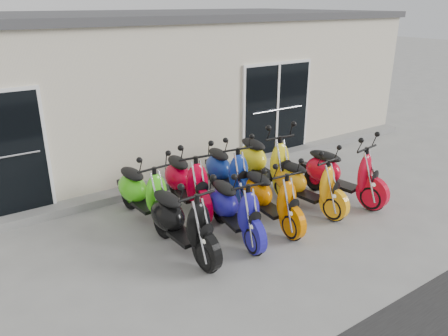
{
  "coord_description": "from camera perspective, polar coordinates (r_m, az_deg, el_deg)",
  "views": [
    {
      "loc": [
        -4.23,
        -5.57,
        3.61
      ],
      "look_at": [
        0.0,
        0.6,
        0.75
      ],
      "focal_mm": 35.0,
      "sensor_mm": 36.0,
      "label": 1
    }
  ],
  "objects": [
    {
      "name": "roof_cap",
      "position": [
        11.58,
        -13.73,
        18.74
      ],
      "size": [
        14.2,
        6.2,
        0.16
      ],
      "primitive_type": "cube",
      "color": "#3F3F42",
      "rests_on": "building"
    },
    {
      "name": "scooter_back_yellow",
      "position": [
        8.78,
        5.4,
        1.85
      ],
      "size": [
        0.91,
        2.1,
        1.51
      ],
      "primitive_type": null,
      "rotation": [
        0.0,
        0.0,
        -0.09
      ],
      "color": "yellow",
      "rests_on": "ground"
    },
    {
      "name": "ground",
      "position": [
        7.87,
        2.49,
        -6.4
      ],
      "size": [
        80.0,
        80.0,
        0.0
      ],
      "primitive_type": "plane",
      "color": "gray",
      "rests_on": "ground"
    },
    {
      "name": "scooter_front_red",
      "position": [
        8.56,
        15.31,
        0.35
      ],
      "size": [
        0.97,
        2.01,
        1.42
      ],
      "primitive_type": null,
      "rotation": [
        0.0,
        0.0,
        0.15
      ],
      "color": "red",
      "rests_on": "ground"
    },
    {
      "name": "door_right",
      "position": [
        10.59,
        6.88,
        7.95
      ],
      "size": [
        2.02,
        0.08,
        2.22
      ],
      "primitive_type": "cube",
      "color": "black",
      "rests_on": "front_step"
    },
    {
      "name": "scooter_front_black",
      "position": [
        6.52,
        -5.57,
        -5.81
      ],
      "size": [
        0.78,
        1.9,
        1.38
      ],
      "primitive_type": null,
      "rotation": [
        0.0,
        0.0,
        0.05
      ],
      "color": "black",
      "rests_on": "ground"
    },
    {
      "name": "scooter_back_blue",
      "position": [
        8.37,
        0.47,
        0.53
      ],
      "size": [
        0.95,
        1.96,
        1.38
      ],
      "primitive_type": null,
      "rotation": [
        0.0,
        0.0,
        -0.15
      ],
      "color": "#153399",
      "rests_on": "ground"
    },
    {
      "name": "scooter_front_orange_a",
      "position": [
        7.38,
        6.17,
        -2.85
      ],
      "size": [
        0.78,
        1.81,
        1.31
      ],
      "primitive_type": null,
      "rotation": [
        0.0,
        0.0,
        -0.08
      ],
      "color": "orange",
      "rests_on": "ground"
    },
    {
      "name": "scooter_front_blue",
      "position": [
        6.95,
        1.48,
        -4.26
      ],
      "size": [
        0.87,
        1.84,
        1.31
      ],
      "primitive_type": null,
      "rotation": [
        0.0,
        0.0,
        -0.13
      ],
      "color": "#1E199E",
      "rests_on": "ground"
    },
    {
      "name": "building",
      "position": [
        11.74,
        -13.02,
        10.55
      ],
      "size": [
        14.0,
        6.0,
        3.2
      ],
      "primitive_type": "cube",
      "color": "beige",
      "rests_on": "ground"
    },
    {
      "name": "door_left",
      "position": [
        8.15,
        -25.64,
        2.05
      ],
      "size": [
        1.07,
        0.08,
        2.22
      ],
      "primitive_type": "cube",
      "color": "black",
      "rests_on": "front_step"
    },
    {
      "name": "scooter_back_green",
      "position": [
        7.59,
        -10.52,
        -2.13
      ],
      "size": [
        0.8,
        1.89,
        1.37
      ],
      "primitive_type": null,
      "rotation": [
        0.0,
        0.0,
        0.07
      ],
      "color": "#4AD71A",
      "rests_on": "ground"
    },
    {
      "name": "scooter_back_red",
      "position": [
        7.88,
        -4.92,
        -0.71
      ],
      "size": [
        0.95,
        2.01,
        1.43
      ],
      "primitive_type": null,
      "rotation": [
        0.0,
        0.0,
        -0.13
      ],
      "color": "red",
      "rests_on": "ground"
    },
    {
      "name": "scooter_front_orange_b",
      "position": [
        8.02,
        10.94,
        -1.1
      ],
      "size": [
        0.83,
        1.83,
        1.31
      ],
      "primitive_type": null,
      "rotation": [
        0.0,
        0.0,
        0.11
      ],
      "color": "#FFA911",
      "rests_on": "ground"
    },
    {
      "name": "front_step",
      "position": [
        9.38,
        -4.91,
        -1.29
      ],
      "size": [
        14.0,
        0.4,
        0.15
      ],
      "primitive_type": "cube",
      "color": "gray",
      "rests_on": "ground"
    }
  ]
}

